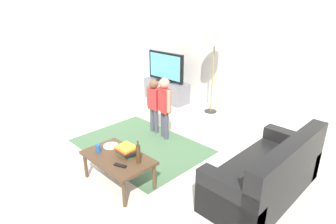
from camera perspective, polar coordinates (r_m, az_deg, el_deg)
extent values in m
plane|color=beige|center=(4.69, -5.24, -9.35)|extent=(7.80, 7.80, 0.00)
cube|color=silver|center=(6.44, 15.54, 11.49)|extent=(6.00, 0.12, 2.70)
cube|color=silver|center=(6.70, -22.81, 10.98)|extent=(0.12, 6.00, 2.70)
cube|color=#4C724C|center=(5.09, -5.48, -6.65)|extent=(2.20, 1.60, 0.01)
cube|color=slate|center=(7.19, -0.32, 4.26)|extent=(1.20, 0.44, 0.50)
cube|color=black|center=(7.20, -0.60, 3.03)|extent=(1.10, 0.32, 0.03)
cube|color=black|center=(7.10, -0.44, 6.26)|extent=(0.44, 0.28, 0.03)
cube|color=black|center=(7.01, -0.45, 9.06)|extent=(1.10, 0.07, 0.68)
cube|color=#59B2D8|center=(6.99, -0.66, 9.01)|extent=(1.00, 0.01, 0.58)
cube|color=black|center=(4.04, 18.23, -12.57)|extent=(0.80, 1.80, 0.42)
cube|color=black|center=(3.83, 22.65, -11.35)|extent=(0.20, 1.80, 0.86)
cube|color=black|center=(3.41, 11.89, -17.19)|extent=(0.80, 0.20, 0.60)
cube|color=black|center=(4.64, 22.98, -7.24)|extent=(0.80, 0.20, 0.60)
cube|color=#B22823|center=(4.27, 24.01, -6.04)|extent=(0.10, 0.32, 0.32)
cylinder|color=#262626|center=(6.60, 8.43, 0.16)|extent=(0.28, 0.28, 0.02)
cylinder|color=#99844C|center=(6.36, 8.80, 6.45)|extent=(0.03, 0.03, 1.50)
cylinder|color=silver|center=(6.19, 9.27, 14.32)|extent=(0.36, 0.36, 0.28)
cylinder|color=#4C4C59|center=(5.51, -3.15, -1.56)|extent=(0.08, 0.08, 0.47)
cylinder|color=#4C4C59|center=(5.44, -2.30, -1.87)|extent=(0.08, 0.08, 0.47)
cube|color=red|center=(5.31, -2.81, 2.61)|extent=(0.23, 0.14, 0.40)
sphere|color=brown|center=(5.23, -2.87, 5.58)|extent=(0.17, 0.17, 0.17)
cylinder|color=brown|center=(5.40, -3.92, 3.14)|extent=(0.06, 0.06, 0.36)
cylinder|color=brown|center=(5.21, -1.67, 2.48)|extent=(0.06, 0.06, 0.36)
cylinder|color=#4C4C59|center=(5.29, -0.98, -2.31)|extent=(0.09, 0.09, 0.51)
cylinder|color=#4C4C59|center=(5.19, -0.36, -2.80)|extent=(0.09, 0.09, 0.51)
cube|color=red|center=(5.06, -0.70, 2.36)|extent=(0.27, 0.20, 0.44)
sphere|color=tan|center=(4.97, -0.72, 5.75)|extent=(0.18, 0.18, 0.18)
cylinder|color=tan|center=(5.19, -1.50, 3.10)|extent=(0.07, 0.07, 0.40)
cylinder|color=tan|center=(4.93, 0.14, 2.07)|extent=(0.07, 0.07, 0.40)
cube|color=#513823|center=(3.99, -9.93, -8.92)|extent=(1.00, 0.60, 0.04)
cylinder|color=#513823|center=(4.33, -16.02, -10.14)|extent=(0.05, 0.05, 0.38)
cylinder|color=#513823|center=(3.68, -8.71, -15.71)|extent=(0.05, 0.05, 0.38)
cylinder|color=#513823|center=(4.54, -10.55, -7.97)|extent=(0.05, 0.05, 0.38)
cylinder|color=#513823|center=(3.94, -2.76, -12.71)|extent=(0.05, 0.05, 0.38)
cube|color=#388C4C|center=(4.00, -7.95, -8.13)|extent=(0.25, 0.20, 0.03)
cube|color=black|center=(3.98, -8.00, -7.74)|extent=(0.29, 0.23, 0.03)
cube|color=red|center=(3.97, -8.42, -7.36)|extent=(0.25, 0.22, 0.02)
cube|color=yellow|center=(3.96, -8.29, -6.96)|extent=(0.25, 0.22, 0.04)
cylinder|color=#4C3319|center=(3.75, -5.93, -8.29)|extent=(0.06, 0.06, 0.25)
cylinder|color=#4C3319|center=(3.67, -6.02, -6.18)|extent=(0.02, 0.02, 0.06)
cube|color=black|center=(3.76, -9.46, -10.41)|extent=(0.18, 0.10, 0.02)
cylinder|color=#2659B2|center=(4.11, -13.67, -7.04)|extent=(0.07, 0.07, 0.12)
cylinder|color=white|center=(4.25, -11.25, -6.60)|extent=(0.22, 0.22, 0.02)
cube|color=silver|center=(4.23, -11.10, -6.56)|extent=(0.15, 0.01, 0.01)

